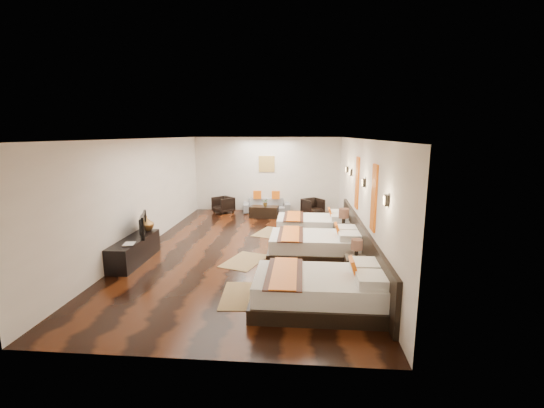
# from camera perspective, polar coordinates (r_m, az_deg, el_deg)

# --- Properties ---
(floor) EXTENTS (5.50, 9.50, 0.01)m
(floor) POSITION_cam_1_polar(r_m,az_deg,el_deg) (9.51, -3.58, -6.93)
(floor) COLOR black
(floor) RESTS_ON ground
(ceiling) EXTENTS (5.50, 9.50, 0.01)m
(ceiling) POSITION_cam_1_polar(r_m,az_deg,el_deg) (9.05, -3.80, 10.20)
(ceiling) COLOR white
(ceiling) RESTS_ON floor
(back_wall) EXTENTS (5.50, 0.01, 2.80)m
(back_wall) POSITION_cam_1_polar(r_m,az_deg,el_deg) (13.85, -0.83, 4.67)
(back_wall) COLOR silver
(back_wall) RESTS_ON floor
(left_wall) EXTENTS (0.01, 9.50, 2.80)m
(left_wall) POSITION_cam_1_polar(r_m,az_deg,el_deg) (9.95, -19.56, 1.56)
(left_wall) COLOR silver
(left_wall) RESTS_ON floor
(right_wall) EXTENTS (0.01, 9.50, 2.80)m
(right_wall) POSITION_cam_1_polar(r_m,az_deg,el_deg) (9.19, 13.54, 1.15)
(right_wall) COLOR silver
(right_wall) RESTS_ON floor
(headboard_panel) EXTENTS (0.08, 6.60, 0.90)m
(headboard_panel) POSITION_cam_1_polar(r_m,az_deg,el_deg) (8.63, 13.79, -5.98)
(headboard_panel) COLOR black
(headboard_panel) RESTS_ON floor
(bed_near) EXTENTS (2.33, 1.46, 0.89)m
(bed_near) POSITION_cam_1_polar(r_m,az_deg,el_deg) (6.39, 7.83, -13.28)
(bed_near) COLOR black
(bed_near) RESTS_ON floor
(bed_mid) EXTENTS (2.22, 1.40, 0.85)m
(bed_mid) POSITION_cam_1_polar(r_m,az_deg,el_deg) (8.81, 6.94, -6.47)
(bed_mid) COLOR black
(bed_mid) RESTS_ON floor
(bed_far) EXTENTS (2.14, 1.34, 0.82)m
(bed_far) POSITION_cam_1_polar(r_m,az_deg,el_deg) (10.70, 6.54, -3.38)
(bed_far) COLOR black
(bed_far) RESTS_ON floor
(nightstand_a) EXTENTS (0.43, 0.43, 0.85)m
(nightstand_a) POSITION_cam_1_polar(r_m,az_deg,el_deg) (7.62, 13.02, -9.43)
(nightstand_a) COLOR black
(nightstand_a) RESTS_ON floor
(nightstand_b) EXTENTS (0.50, 0.50, 0.99)m
(nightstand_b) POSITION_cam_1_polar(r_m,az_deg,el_deg) (9.82, 11.10, -4.41)
(nightstand_b) COLOR black
(nightstand_b) RESTS_ON floor
(jute_mat_near) EXTENTS (0.82, 1.25, 0.01)m
(jute_mat_near) POSITION_cam_1_polar(r_m,az_deg,el_deg) (6.88, -4.65, -14.12)
(jute_mat_near) COLOR #95784C
(jute_mat_near) RESTS_ON floor
(jute_mat_mid) EXTENTS (1.10, 1.38, 0.01)m
(jute_mat_mid) POSITION_cam_1_polar(r_m,az_deg,el_deg) (8.58, -4.34, -8.90)
(jute_mat_mid) COLOR #95784C
(jute_mat_mid) RESTS_ON floor
(jute_mat_far) EXTENTS (1.11, 1.38, 0.01)m
(jute_mat_far) POSITION_cam_1_polar(r_m,az_deg,el_deg) (10.93, -0.24, -4.49)
(jute_mat_far) COLOR #95784C
(jute_mat_far) RESTS_ON floor
(tv_console) EXTENTS (0.50, 1.80, 0.55)m
(tv_console) POSITION_cam_1_polar(r_m,az_deg,el_deg) (9.02, -20.79, -6.80)
(tv_console) COLOR black
(tv_console) RESTS_ON floor
(tv) EXTENTS (0.43, 0.91, 0.53)m
(tv) POSITION_cam_1_polar(r_m,az_deg,el_deg) (9.09, -20.03, -3.08)
(tv) COLOR black
(tv) RESTS_ON tv_console
(book) EXTENTS (0.28, 0.35, 0.03)m
(book) POSITION_cam_1_polar(r_m,az_deg,el_deg) (8.54, -22.27, -5.88)
(book) COLOR black
(book) RESTS_ON tv_console
(figurine) EXTENTS (0.36, 0.36, 0.37)m
(figurine) POSITION_cam_1_polar(r_m,az_deg,el_deg) (9.54, -19.12, -2.87)
(figurine) COLOR brown
(figurine) RESTS_ON tv_console
(sofa) EXTENTS (1.83, 0.94, 0.51)m
(sofa) POSITION_cam_1_polar(r_m,az_deg,el_deg) (13.73, -0.86, -0.22)
(sofa) COLOR gray
(sofa) RESTS_ON floor
(armchair_left) EXTENTS (0.92, 0.92, 0.60)m
(armchair_left) POSITION_cam_1_polar(r_m,az_deg,el_deg) (13.73, -7.67, -0.12)
(armchair_left) COLOR black
(armchair_left) RESTS_ON floor
(armchair_right) EXTENTS (0.91, 0.92, 0.61)m
(armchair_right) POSITION_cam_1_polar(r_m,az_deg,el_deg) (13.31, 6.42, -0.43)
(armchair_right) COLOR black
(armchair_right) RESTS_ON floor
(coffee_table) EXTENTS (1.04, 0.58, 0.40)m
(coffee_table) POSITION_cam_1_polar(r_m,az_deg,el_deg) (12.86, -1.25, -1.24)
(coffee_table) COLOR black
(coffee_table) RESTS_ON floor
(table_plant) EXTENTS (0.28, 0.26, 0.27)m
(table_plant) POSITION_cam_1_polar(r_m,az_deg,el_deg) (12.81, -1.03, 0.25)
(table_plant) COLOR #2C561C
(table_plant) RESTS_ON coffee_table
(orange_panel_a) EXTENTS (0.04, 0.40, 1.30)m
(orange_panel_a) POSITION_cam_1_polar(r_m,az_deg,el_deg) (7.29, 15.72, 0.94)
(orange_panel_a) COLOR #D86014
(orange_panel_a) RESTS_ON right_wall
(orange_panel_b) EXTENTS (0.04, 0.40, 1.30)m
(orange_panel_b) POSITION_cam_1_polar(r_m,az_deg,el_deg) (9.44, 13.23, 3.26)
(orange_panel_b) COLOR #D86014
(orange_panel_b) RESTS_ON right_wall
(sconce_near) EXTENTS (0.07, 0.12, 0.18)m
(sconce_near) POSITION_cam_1_polar(r_m,az_deg,el_deg) (6.20, 17.46, 0.54)
(sconce_near) COLOR black
(sconce_near) RESTS_ON right_wall
(sconce_mid) EXTENTS (0.07, 0.12, 0.18)m
(sconce_mid) POSITION_cam_1_polar(r_m,az_deg,el_deg) (8.33, 14.19, 3.27)
(sconce_mid) COLOR black
(sconce_mid) RESTS_ON right_wall
(sconce_far) EXTENTS (0.07, 0.12, 0.18)m
(sconce_far) POSITION_cam_1_polar(r_m,az_deg,el_deg) (10.50, 12.26, 4.88)
(sconce_far) COLOR black
(sconce_far) RESTS_ON right_wall
(sconce_lounge) EXTENTS (0.07, 0.12, 0.18)m
(sconce_lounge) POSITION_cam_1_polar(r_m,az_deg,el_deg) (11.38, 11.68, 5.36)
(sconce_lounge) COLOR black
(sconce_lounge) RESTS_ON right_wall
(gold_artwork) EXTENTS (0.60, 0.04, 0.60)m
(gold_artwork) POSITION_cam_1_polar(r_m,az_deg,el_deg) (13.79, -0.84, 6.32)
(gold_artwork) COLOR #AD873F
(gold_artwork) RESTS_ON back_wall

